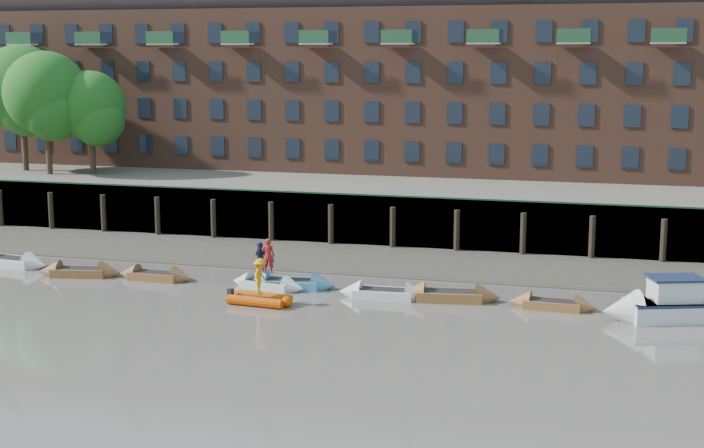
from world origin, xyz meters
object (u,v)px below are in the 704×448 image
at_px(rowboat_3, 268,284).
at_px(person_rower_a, 268,256).
at_px(rowboat_0, 11,262).
at_px(rowboat_4, 290,284).
at_px(rowboat_2, 155,276).
at_px(rowboat_6, 450,296).
at_px(person_rower_b, 261,257).
at_px(person_rib_crew, 260,276).
at_px(motor_launch, 661,306).
at_px(rowboat_7, 553,304).
at_px(rowboat_5, 384,294).
at_px(rowboat_1, 80,272).
at_px(rib_tender, 262,300).

height_order(rowboat_3, person_rower_a, person_rower_a).
xyz_separation_m(rowboat_0, rowboat_4, (17.09, -0.73, -0.01)).
xyz_separation_m(rowboat_2, rowboat_6, (15.96, -0.19, 0.03)).
bearing_deg(person_rower_b, rowboat_0, 170.83).
bearing_deg(rowboat_2, person_rib_crew, -23.37).
xyz_separation_m(motor_launch, person_rower_a, (-19.25, 0.81, 1.08)).
xyz_separation_m(rowboat_0, rowboat_7, (30.44, -1.27, -0.04)).
bearing_deg(motor_launch, person_rib_crew, -12.66).
height_order(rowboat_3, person_rower_b, person_rower_b).
bearing_deg(rowboat_6, rowboat_4, 169.85).
xyz_separation_m(rowboat_3, person_rower_a, (0.06, -0.00, 1.52)).
bearing_deg(rowboat_7, rowboat_0, -178.68).
xyz_separation_m(rowboat_4, rowboat_6, (8.38, -0.33, 0.01)).
bearing_deg(person_rower_b, rowboat_7, -6.48).
xyz_separation_m(rowboat_3, rowboat_6, (9.47, 0.06, 0.04)).
relative_size(rowboat_0, motor_launch, 0.78).
xyz_separation_m(rowboat_2, person_rower_b, (6.09, -0.13, 1.39)).
height_order(rowboat_3, rowboat_5, rowboat_5).
bearing_deg(rowboat_1, rowboat_6, -10.66).
bearing_deg(rowboat_0, person_rower_a, 3.03).
bearing_deg(motor_launch, rowboat_4, -23.41).
height_order(rowboat_5, person_rower_a, person_rower_a).
height_order(rowboat_0, rowboat_2, rowboat_0).
height_order(rowboat_7, motor_launch, motor_launch).
xyz_separation_m(rowboat_0, person_rib_crew, (16.77, -4.20, 1.13)).
distance_m(rowboat_0, person_rib_crew, 17.32).
height_order(rowboat_4, person_rower_a, person_rower_a).
height_order(rib_tender, person_rib_crew, person_rib_crew).
height_order(rowboat_0, rowboat_3, rowboat_0).
bearing_deg(rowboat_5, rowboat_4, 168.85).
bearing_deg(rowboat_6, rowboat_1, 172.49).
bearing_deg(person_rower_b, rib_tender, -73.73).
height_order(rowboat_6, rowboat_7, rowboat_6).
xyz_separation_m(rowboat_3, person_rower_b, (-0.40, 0.11, 1.39)).
height_order(rowboat_1, rib_tender, rowboat_1).
distance_m(rowboat_0, rowboat_4, 17.10).
distance_m(rowboat_5, person_rib_crew, 6.21).
xyz_separation_m(rowboat_4, person_rower_a, (-1.04, -0.39, 1.49)).
height_order(rowboat_0, rowboat_1, rowboat_0).
distance_m(rib_tender, person_rower_b, 3.69).
bearing_deg(rowboat_1, person_rower_a, -10.66).
xyz_separation_m(rowboat_0, rowboat_3, (15.99, -1.12, -0.04)).
bearing_deg(person_rower_a, rowboat_0, -17.01).
bearing_deg(rowboat_2, person_rower_b, -0.05).
height_order(rowboat_4, rib_tender, rowboat_4).
bearing_deg(person_rib_crew, rowboat_7, -80.54).
height_order(rowboat_6, motor_launch, motor_launch).
bearing_deg(rowboat_4, rowboat_3, -167.21).
xyz_separation_m(rowboat_2, rowboat_5, (12.73, -0.59, 0.01)).
xyz_separation_m(rowboat_1, rowboat_5, (17.07, -0.27, -0.00)).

